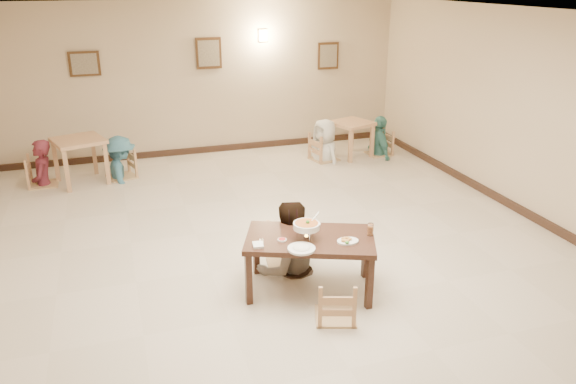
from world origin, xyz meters
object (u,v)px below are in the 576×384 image
object	(u,v)px
bg_chair_lr	(119,151)
bg_diner_c	(325,119)
chair_far	(285,229)
main_diner	(288,202)
chair_near	(337,280)
bg_chair_rl	(325,135)
bg_table_left	(79,147)
bg_chair_ll	(40,158)
bg_table_right	(351,128)
bg_diner_a	(37,140)
main_table	(310,243)
curry_warmer	(307,226)
bg_diner_d	(381,116)
bg_diner_b	(118,137)
drink_glass	(370,230)
bg_chair_rr	(380,132)

from	to	relation	value
bg_chair_lr	bg_diner_c	size ratio (longest dim) A/B	0.60
chair_far	main_diner	world-z (taller)	main_diner
chair_near	bg_chair_rl	bearing A→B (deg)	-91.64
bg_table_left	bg_diner_c	world-z (taller)	bg_diner_c
chair_near	bg_diner_c	size ratio (longest dim) A/B	0.55
chair_near	bg_chair_ll	world-z (taller)	bg_chair_ll
main_diner	bg_table_right	size ratio (longest dim) A/B	1.96
bg_chair_rl	chair_near	bearing A→B (deg)	145.81
bg_chair_rl	bg_diner_a	world-z (taller)	bg_diner_a
bg_table_right	bg_diner_c	distance (m)	0.65
main_table	bg_diner_c	xyz separation A→B (m)	(1.96, 4.54, 0.23)
curry_warmer	bg_diner_d	distance (m)	5.57
bg_diner_b	bg_table_left	bearing A→B (deg)	87.97
main_table	bg_diner_a	bearing A→B (deg)	146.14
drink_glass	bg_table_left	distance (m)	5.77
bg_diner_a	drink_glass	bearing A→B (deg)	42.91
main_table	main_diner	size ratio (longest dim) A/B	0.92
chair_far	bg_diner_b	bearing A→B (deg)	123.68
bg_diner_b	bg_diner_d	world-z (taller)	bg_diner_d
bg_table_right	bg_diner_d	world-z (taller)	bg_diner_d
chair_near	bg_diner_d	world-z (taller)	bg_diner_d
main_diner	bg_diner_c	world-z (taller)	main_diner
bg_diner_b	bg_diner_c	distance (m)	3.86
drink_glass	curry_warmer	bearing A→B (deg)	169.72
chair_far	bg_chair_rl	bearing A→B (deg)	71.46
bg_chair_lr	bg_diner_d	xyz separation A→B (m)	(5.05, -0.16, 0.31)
chair_near	bg_chair_rr	size ratio (longest dim) A/B	0.95
bg_chair_lr	bg_chair_rr	xyz separation A→B (m)	(5.05, -0.16, -0.02)
drink_glass	bg_diner_c	world-z (taller)	bg_diner_c
bg_diner_a	bg_diner_c	size ratio (longest dim) A/B	0.99
bg_table_right	bg_diner_a	distance (m)	5.77
chair_near	bg_table_right	xyz separation A→B (m)	(2.48, 5.23, 0.12)
bg_chair_rr	chair_near	bearing A→B (deg)	-33.66
bg_table_right	bg_diner_b	size ratio (longest dim) A/B	0.59
bg_diner_a	bg_diner_b	distance (m)	1.31
bg_table_left	bg_chair_lr	bearing A→B (deg)	5.77
bg_diner_a	bg_chair_lr	bearing A→B (deg)	94.02
bg_chair_ll	bg_chair_rr	world-z (taller)	bg_chair_ll
curry_warmer	bg_chair_rl	distance (m)	5.00
main_diner	bg_diner_a	distance (m)	5.19
main_diner	bg_table_left	distance (m)	4.77
bg_chair_lr	bg_diner_a	xyz separation A→B (m)	(-1.31, 0.01, 0.32)
main_table	bg_diner_c	size ratio (longest dim) A/B	1.00
bg_diner_b	bg_diner_d	distance (m)	5.05
drink_glass	bg_chair_rr	bearing A→B (deg)	62.11
bg_diner_c	bg_diner_a	bearing A→B (deg)	-110.01
curry_warmer	bg_chair_rr	size ratio (longest dim) A/B	0.35
bg_diner_d	bg_diner_c	bearing A→B (deg)	92.28
bg_chair_rr	bg_diner_d	size ratio (longest dim) A/B	0.60
drink_glass	bg_diner_a	xyz separation A→B (m)	(-3.88, 4.85, 0.07)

